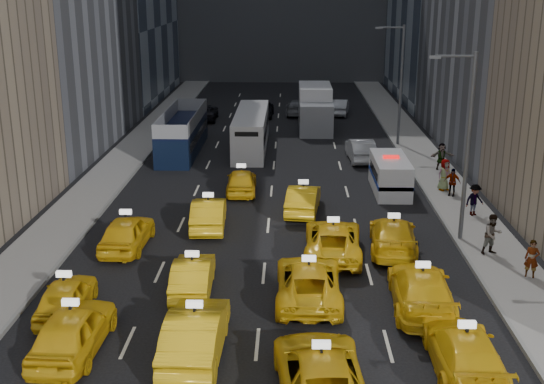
% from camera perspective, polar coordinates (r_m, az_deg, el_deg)
% --- Properties ---
extents(ground, '(160.00, 160.00, 0.00)m').
position_cam_1_polar(ground, '(22.36, -1.49, -15.15)').
color(ground, black).
rests_on(ground, ground).
extents(sidewalk_west, '(3.00, 90.00, 0.15)m').
position_cam_1_polar(sidewalk_west, '(46.90, -12.82, 2.06)').
color(sidewalk_west, gray).
rests_on(sidewalk_west, ground).
extents(sidewalk_east, '(3.00, 90.00, 0.15)m').
position_cam_1_polar(sidewalk_east, '(46.42, 13.20, 1.88)').
color(sidewalk_east, gray).
rests_on(sidewalk_east, ground).
extents(curb_west, '(0.15, 90.00, 0.18)m').
position_cam_1_polar(curb_west, '(46.56, -11.09, 2.08)').
color(curb_west, slate).
rests_on(curb_west, ground).
extents(curb_east, '(0.15, 90.00, 0.18)m').
position_cam_1_polar(curb_east, '(46.14, 11.44, 1.92)').
color(curb_east, slate).
rests_on(curb_east, ground).
extents(streetlight_near, '(2.15, 0.22, 9.00)m').
position_cam_1_polar(streetlight_near, '(32.68, 15.90, 4.08)').
color(streetlight_near, '#595B60').
rests_on(streetlight_near, ground).
extents(streetlight_far, '(2.15, 0.22, 9.00)m').
position_cam_1_polar(streetlight_far, '(51.99, 10.62, 9.11)').
color(streetlight_far, '#595B60').
rests_on(streetlight_far, ground).
extents(taxi_4, '(2.10, 4.86, 1.63)m').
position_cam_1_polar(taxi_4, '(24.15, -16.31, -11.05)').
color(taxi_4, yellow).
rests_on(taxi_4, ground).
extents(taxi_5, '(1.88, 5.13, 1.68)m').
position_cam_1_polar(taxi_5, '(23.13, -6.42, -11.65)').
color(taxi_5, yellow).
rests_on(taxi_5, ground).
extents(taxi_6, '(3.03, 5.79, 1.56)m').
position_cam_1_polar(taxi_6, '(21.03, 4.09, -14.97)').
color(taxi_6, yellow).
rests_on(taxi_6, ground).
extents(taxi_7, '(2.14, 5.14, 1.48)m').
position_cam_1_polar(taxi_7, '(22.99, 15.81, -12.73)').
color(taxi_7, yellow).
rests_on(taxi_7, ground).
extents(taxi_8, '(1.85, 4.20, 1.41)m').
position_cam_1_polar(taxi_8, '(26.86, -16.84, -8.38)').
color(taxi_8, yellow).
rests_on(taxi_8, ground).
extents(taxi_9, '(1.66, 4.36, 1.42)m').
position_cam_1_polar(taxi_9, '(27.65, -6.64, -6.94)').
color(taxi_9, yellow).
rests_on(taxi_9, ground).
extents(taxi_10, '(2.53, 5.43, 1.51)m').
position_cam_1_polar(taxi_10, '(26.88, 3.08, -7.48)').
color(taxi_10, yellow).
rests_on(taxi_10, ground).
extents(taxi_11, '(2.55, 5.62, 1.60)m').
position_cam_1_polar(taxi_11, '(26.69, 12.38, -7.96)').
color(taxi_11, yellow).
rests_on(taxi_11, ground).
extents(taxi_12, '(2.03, 4.69, 1.58)m').
position_cam_1_polar(taxi_12, '(32.50, -12.04, -3.32)').
color(taxi_12, yellow).
rests_on(taxi_12, ground).
extents(taxi_13, '(1.88, 4.73, 1.53)m').
position_cam_1_polar(taxi_13, '(34.56, -5.32, -1.79)').
color(taxi_13, yellow).
rests_on(taxi_13, ground).
extents(taxi_14, '(2.81, 5.57, 1.51)m').
position_cam_1_polar(taxi_14, '(31.11, 5.11, -4.00)').
color(taxi_14, yellow).
rests_on(taxi_14, ground).
extents(taxi_15, '(2.58, 5.33, 1.49)m').
position_cam_1_polar(taxi_15, '(32.02, 10.09, -3.60)').
color(taxi_15, yellow).
rests_on(taxi_15, ground).
extents(taxi_16, '(1.85, 4.32, 1.45)m').
position_cam_1_polar(taxi_16, '(40.14, -2.57, 0.91)').
color(taxi_16, yellow).
rests_on(taxi_16, ground).
extents(taxi_17, '(2.08, 4.71, 1.50)m').
position_cam_1_polar(taxi_17, '(36.74, 2.62, -0.60)').
color(taxi_17, yellow).
rests_on(taxi_17, ground).
extents(nypd_van, '(2.44, 5.26, 2.19)m').
position_cam_1_polar(nypd_van, '(40.97, 9.85, 1.39)').
color(nypd_van, silver).
rests_on(nypd_van, ground).
extents(double_decker, '(2.94, 10.55, 3.03)m').
position_cam_1_polar(double_decker, '(50.21, -7.49, 5.01)').
color(double_decker, black).
rests_on(double_decker, ground).
extents(city_bus, '(3.01, 10.90, 2.78)m').
position_cam_1_polar(city_bus, '(50.80, -1.76, 5.14)').
color(city_bus, silver).
rests_on(city_bus, ground).
extents(box_truck, '(2.95, 7.92, 3.58)m').
position_cam_1_polar(box_truck, '(57.94, 3.63, 7.01)').
color(box_truck, silver).
rests_on(box_truck, ground).
extents(misc_car_0, '(1.88, 4.77, 1.54)m').
position_cam_1_polar(misc_car_0, '(47.93, 7.44, 3.54)').
color(misc_car_0, '#A3A6AB').
rests_on(misc_car_0, ground).
extents(misc_car_1, '(2.41, 5.03, 1.38)m').
position_cam_1_polar(misc_car_1, '(62.22, -5.70, 6.66)').
color(misc_car_1, black).
rests_on(misc_car_1, ground).
extents(misc_car_2, '(2.49, 5.04, 1.41)m').
position_cam_1_polar(misc_car_2, '(64.46, 2.20, 7.11)').
color(misc_car_2, slate).
rests_on(misc_car_2, ground).
extents(misc_car_3, '(2.12, 4.82, 1.62)m').
position_cam_1_polar(misc_car_3, '(63.34, -0.78, 7.03)').
color(misc_car_3, black).
rests_on(misc_car_3, ground).
extents(misc_car_4, '(2.18, 4.67, 1.48)m').
position_cam_1_polar(misc_car_4, '(64.67, 5.65, 7.10)').
color(misc_car_4, '#B0B4B8').
rests_on(misc_car_4, ground).
extents(pedestrian_0, '(0.69, 0.59, 1.62)m').
position_cam_1_polar(pedestrian_0, '(30.38, 20.91, -5.24)').
color(pedestrian_0, gray).
rests_on(pedestrian_0, sidewalk_east).
extents(pedestrian_1, '(1.02, 0.76, 1.88)m').
position_cam_1_polar(pedestrian_1, '(32.25, 17.98, -3.39)').
color(pedestrian_1, gray).
rests_on(pedestrian_1, sidewalk_east).
extents(pedestrian_2, '(1.18, 0.86, 1.69)m').
position_cam_1_polar(pedestrian_2, '(37.32, 16.58, -0.64)').
color(pedestrian_2, gray).
rests_on(pedestrian_2, sidewalk_east).
extents(pedestrian_3, '(1.04, 0.78, 1.62)m').
position_cam_1_polar(pedestrian_3, '(40.44, 14.84, 0.81)').
color(pedestrian_3, gray).
rests_on(pedestrian_3, sidewalk_east).
extents(pedestrian_4, '(1.04, 0.84, 1.88)m').
position_cam_1_polar(pedestrian_4, '(41.40, 14.23, 1.42)').
color(pedestrian_4, gray).
rests_on(pedestrian_4, sidewalk_east).
extents(pedestrian_5, '(1.68, 0.76, 1.75)m').
position_cam_1_polar(pedestrian_5, '(46.04, 14.00, 2.92)').
color(pedestrian_5, gray).
rests_on(pedestrian_5, sidewalk_east).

